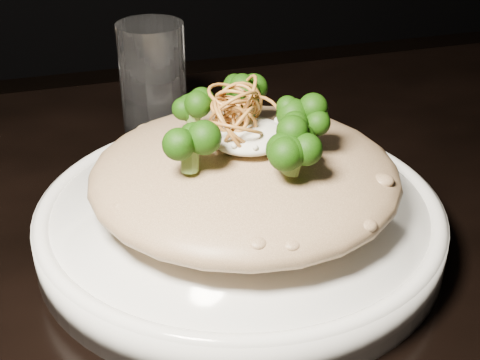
% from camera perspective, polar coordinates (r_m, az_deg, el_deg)
% --- Properties ---
extents(table, '(1.10, 0.80, 0.75)m').
position_cam_1_polar(table, '(0.59, 6.91, -11.88)').
color(table, black).
rests_on(table, ground).
extents(plate, '(0.32, 0.32, 0.03)m').
position_cam_1_polar(plate, '(0.53, -0.00, -3.59)').
color(plate, white).
rests_on(plate, table).
extents(risotto, '(0.24, 0.24, 0.05)m').
position_cam_1_polar(risotto, '(0.51, 0.39, 0.48)').
color(risotto, brown).
rests_on(risotto, plate).
extents(broccoli, '(0.13, 0.13, 0.05)m').
position_cam_1_polar(broccoli, '(0.48, -0.05, 5.24)').
color(broccoli, black).
rests_on(broccoli, risotto).
extents(cheese, '(0.06, 0.06, 0.02)m').
position_cam_1_polar(cheese, '(0.49, 0.73, 3.81)').
color(cheese, white).
rests_on(cheese, risotto).
extents(shallots, '(0.06, 0.06, 0.04)m').
position_cam_1_polar(shallots, '(0.49, 0.22, 6.82)').
color(shallots, brown).
rests_on(shallots, cheese).
extents(drinking_glass, '(0.07, 0.07, 0.12)m').
position_cam_1_polar(drinking_glass, '(0.69, -7.41, 8.40)').
color(drinking_glass, silver).
rests_on(drinking_glass, table).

